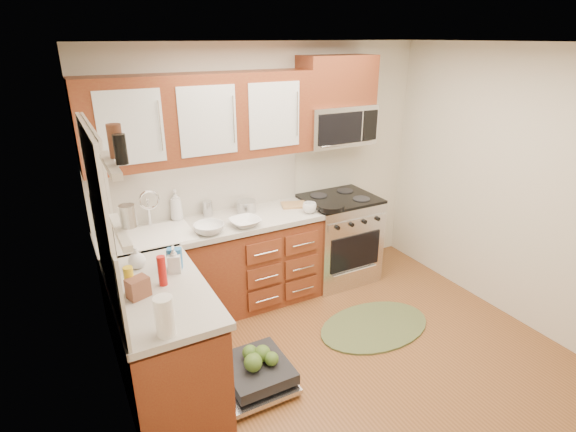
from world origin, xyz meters
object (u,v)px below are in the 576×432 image
cutting_board (296,205)px  bowl_b (209,229)px  stock_pot (246,206)px  bowl_a (245,222)px  cup (310,208)px  paper_towel_roll (165,316)px  microwave (336,125)px  range (338,238)px  skillet (331,207)px  sink (158,248)px  dishwasher (252,375)px  upper_cabinets (201,118)px  rug (374,326)px

cutting_board → bowl_b: bearing=-166.7°
stock_pot → bowl_b: stock_pot is taller
bowl_a → cup: size_ratio=2.05×
bowl_a → paper_towel_roll: bearing=-129.2°
microwave → bowl_a: bearing=-165.5°
range → stock_pot: stock_pot is taller
cutting_board → stock_pot: bearing=171.0°
cutting_board → skillet: bearing=-54.4°
sink → dishwasher: size_ratio=0.89×
dishwasher → bowl_a: bowl_a is taller
upper_cabinets → bowl_b: upper_cabinets is taller
dishwasher → bowl_b: bowl_b is taller
dishwasher → range: bearing=36.3°
cup → rug: bearing=-72.1°
range → skillet: bearing=-138.2°
microwave → stock_pot: (-1.02, 0.02, -0.72)m
rug → cup: bearing=107.9°
rug → paper_towel_roll: paper_towel_roll is taller
skillet → bowl_b: bowl_b is taller
sink → bowl_b: size_ratio=2.29×
sink → paper_towel_roll: size_ratio=2.52×
range → bowl_b: bowl_b is taller
stock_pot → bowl_a: (-0.15, -0.32, -0.02)m
paper_towel_roll → cup: (1.72, 1.27, -0.07)m
rug → cup: (-0.26, 0.79, 0.97)m
cutting_board → paper_towel_roll: size_ratio=1.19×
skillet → bowl_a: skillet is taller
sink → skillet: bearing=-8.3°
cutting_board → cup: bearing=-85.4°
upper_cabinets → bowl_b: (-0.10, -0.32, -0.91)m
stock_pot → skillet: bearing=-27.9°
range → rug: (-0.22, -0.97, -0.46)m
cutting_board → bowl_b: size_ratio=1.08×
upper_cabinets → rug: size_ratio=1.86×
sink → cup: 1.47m
rug → cutting_board: size_ratio=3.77×
range → microwave: size_ratio=1.25×
microwave → sink: microwave is taller
microwave → sink: 2.13m
skillet → stock_pot: stock_pot is taller
microwave → bowl_b: bearing=-168.7°
microwave → bowl_a: 1.41m
stock_pot → upper_cabinets: bearing=179.1°
paper_towel_roll → bowl_a: size_ratio=0.90×
upper_cabinets → skillet: size_ratio=7.66×
bowl_b → range: bearing=6.8°
microwave → cutting_board: bearing=-172.9°
bowl_a → bowl_b: size_ratio=1.01×
range → cup: 0.72m
range → sink: range is taller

